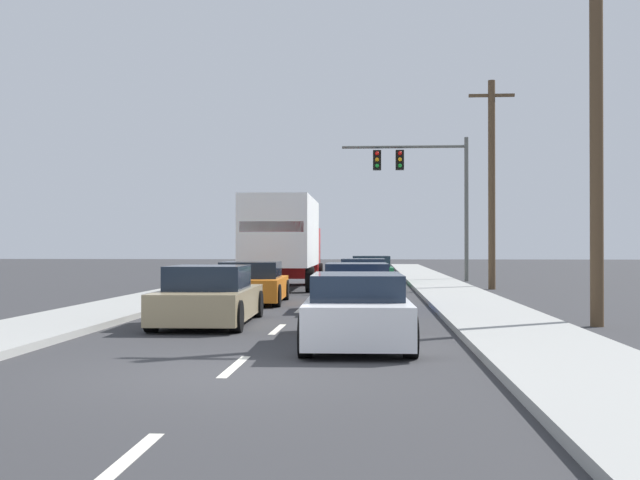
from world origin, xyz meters
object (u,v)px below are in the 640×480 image
at_px(car_orange, 252,284).
at_px(car_blue, 357,288).
at_px(car_silver, 363,277).
at_px(box_truck, 284,238).
at_px(traffic_signal_mast, 416,174).
at_px(car_green, 371,271).
at_px(utility_pole_mid, 492,181).
at_px(car_tan, 209,298).
at_px(utility_pole_near, 596,82).
at_px(car_white, 357,311).

bearing_deg(car_orange, car_blue, -33.99).
relative_size(car_silver, car_blue, 0.95).
height_order(box_truck, traffic_signal_mast, traffic_signal_mast).
xyz_separation_m(box_truck, car_green, (3.46, 3.65, -1.45)).
distance_m(traffic_signal_mast, utility_pole_mid, 7.71).
distance_m(car_silver, utility_pole_mid, 6.86).
bearing_deg(utility_pole_mid, car_green, 144.94).
xyz_separation_m(car_silver, traffic_signal_mast, (2.45, 9.95, 4.68)).
relative_size(box_truck, traffic_signal_mast, 1.30).
bearing_deg(traffic_signal_mast, car_tan, -104.59).
bearing_deg(car_tan, utility_pole_near, 0.25).
bearing_deg(car_blue, car_white, -88.76).
bearing_deg(car_orange, car_white, -70.74).
height_order(car_blue, car_white, car_blue).
relative_size(car_tan, car_green, 0.99).
relative_size(box_truck, utility_pole_near, 0.90).
relative_size(box_truck, car_tan, 2.02).
relative_size(car_orange, car_silver, 0.96).
bearing_deg(traffic_signal_mast, car_white, -95.41).
bearing_deg(box_truck, car_silver, -37.76).
bearing_deg(car_silver, car_white, -89.71).
bearing_deg(car_white, box_truck, 100.54).
xyz_separation_m(car_green, car_white, (-0.19, -21.20, -0.02)).
height_order(car_green, car_white, car_green).
height_order(car_white, utility_pole_mid, utility_pole_mid).
bearing_deg(utility_pole_mid, car_white, -105.62).
xyz_separation_m(car_orange, car_tan, (0.05, -6.31, 0.01)).
bearing_deg(car_blue, box_truck, 107.05).
height_order(car_silver, car_blue, car_silver).
height_order(car_orange, car_silver, car_silver).
xyz_separation_m(car_blue, traffic_signal_mast, (2.53, 17.60, 4.68)).
xyz_separation_m(car_orange, traffic_signal_mast, (5.72, 15.45, 4.69)).
distance_m(box_truck, car_silver, 4.29).
distance_m(car_green, car_white, 21.20).
bearing_deg(utility_pole_near, utility_pole_mid, 90.10).
bearing_deg(box_truck, utility_pole_near, -59.85).
distance_m(car_orange, car_silver, 6.40).
bearing_deg(car_blue, car_tan, -126.96).
bearing_deg(car_blue, car_green, 88.52).
xyz_separation_m(box_truck, utility_pole_near, (8.28, -14.25, 3.14)).
distance_m(car_tan, car_green, 18.28).
relative_size(box_truck, car_green, 1.99).
bearing_deg(car_orange, car_tan, -89.52).
relative_size(car_tan, car_blue, 1.02).
height_order(car_orange, utility_pole_mid, utility_pole_mid).
height_order(car_tan, utility_pole_near, utility_pole_near).
bearing_deg(car_orange, box_truck, 89.41).
bearing_deg(car_silver, utility_pole_near, -66.63).
distance_m(car_green, car_silver, 6.13).
bearing_deg(car_blue, utility_pole_mid, 63.69).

